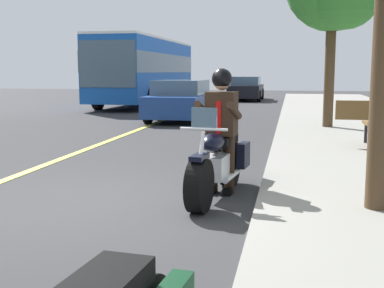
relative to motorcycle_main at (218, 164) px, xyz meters
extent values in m
plane|color=#333335|center=(0.69, -1.42, -0.45)|extent=(80.00, 80.00, 0.00)
cylinder|color=black|center=(0.84, -0.10, -0.12)|extent=(0.68, 0.27, 0.66)
cylinder|color=black|center=(-0.70, 0.08, -0.12)|extent=(0.68, 0.27, 0.66)
cube|color=silver|center=(0.04, -0.01, -0.03)|extent=(0.59, 0.34, 0.32)
ellipsoid|color=black|center=(0.24, -0.03, 0.33)|extent=(0.59, 0.34, 0.24)
cube|color=black|center=(-0.30, 0.03, 0.29)|extent=(0.73, 0.36, 0.12)
cube|color=black|center=(-0.62, 0.29, 0.03)|extent=(0.41, 0.17, 0.36)
cube|color=black|center=(-0.68, -0.15, 0.03)|extent=(0.41, 0.17, 0.36)
cylinder|color=silver|center=(0.82, -0.10, 0.15)|extent=(0.35, 0.09, 0.76)
cylinder|color=silver|center=(0.66, -0.08, 0.55)|extent=(0.11, 0.60, 0.04)
cube|color=black|center=(0.84, -0.10, 0.23)|extent=(0.38, 0.20, 0.06)
cylinder|color=silver|center=(-0.23, 0.19, -0.19)|extent=(0.90, 0.18, 0.08)
cube|color=slate|center=(0.64, -0.08, 0.67)|extent=(0.08, 0.32, 0.28)
cylinder|color=black|center=(-0.19, 0.14, -0.03)|extent=(0.14, 0.14, 0.84)
cube|color=black|center=(-0.13, 0.13, -0.40)|extent=(0.27, 0.14, 0.10)
cylinder|color=black|center=(-0.22, -0.10, -0.03)|extent=(0.14, 0.14, 0.84)
cube|color=black|center=(-0.16, -0.11, -0.40)|extent=(0.27, 0.14, 0.10)
cube|color=black|center=(-0.20, 0.02, 0.67)|extent=(0.36, 0.43, 0.60)
cube|color=red|center=(-0.04, 0.00, 0.63)|extent=(0.03, 0.07, 0.44)
cylinder|color=black|center=(0.00, 0.22, 0.73)|extent=(0.56, 0.16, 0.28)
cylinder|color=black|center=(-0.05, -0.22, 0.73)|extent=(0.56, 0.16, 0.28)
sphere|color=tan|center=(-0.20, 0.02, 1.10)|extent=(0.22, 0.22, 0.22)
sphere|color=black|center=(-0.20, 0.02, 1.15)|extent=(0.28, 0.28, 0.28)
cube|color=blue|center=(-18.30, -6.37, 1.32)|extent=(11.00, 2.50, 2.85)
cube|color=slate|center=(-18.30, -6.37, 1.65)|extent=(11.04, 2.52, 0.90)
cube|color=slate|center=(-12.80, -6.37, 1.55)|extent=(0.06, 2.40, 1.90)
cube|color=white|center=(-18.30, -6.37, 2.80)|extent=(11.00, 2.50, 0.10)
cylinder|color=black|center=(-14.70, -5.17, 0.05)|extent=(1.00, 0.30, 1.00)
cylinder|color=black|center=(-14.70, -7.57, 0.05)|extent=(1.00, 0.30, 1.00)
cylinder|color=black|center=(-21.50, -5.17, 0.05)|extent=(1.00, 0.30, 1.00)
cylinder|color=black|center=(-21.50, -7.57, 0.05)|extent=(1.00, 0.30, 1.00)
cube|color=black|center=(-23.45, -1.70, 0.10)|extent=(4.60, 1.80, 0.70)
cube|color=slate|center=(-23.25, -1.70, 0.65)|extent=(2.40, 1.60, 0.60)
cylinder|color=black|center=(-24.90, -2.55, -0.13)|extent=(0.64, 0.22, 0.64)
cylinder|color=black|center=(-24.90, -0.85, -0.13)|extent=(0.64, 0.22, 0.64)
cylinder|color=black|center=(-22.00, -2.55, -0.13)|extent=(0.64, 0.22, 0.64)
cylinder|color=black|center=(-22.00, -0.85, -0.13)|extent=(0.64, 0.22, 0.64)
cube|color=navy|center=(-10.69, -2.81, 0.10)|extent=(4.60, 1.80, 0.70)
cube|color=slate|center=(-10.49, -2.81, 0.65)|extent=(2.40, 1.60, 0.60)
cylinder|color=black|center=(-12.14, -3.66, -0.13)|extent=(0.64, 0.22, 0.64)
cylinder|color=black|center=(-12.14, -1.96, -0.13)|extent=(0.64, 0.22, 0.64)
cylinder|color=black|center=(-9.24, -3.66, -0.13)|extent=(0.64, 0.22, 0.64)
cylinder|color=black|center=(-9.24, -1.96, -0.13)|extent=(0.64, 0.22, 0.64)
cube|color=brown|center=(-4.01, 2.78, 0.15)|extent=(1.81, 0.55, 0.06)
cube|color=brown|center=(-4.23, 2.77, 0.45)|extent=(0.11, 1.80, 0.40)
cube|color=black|center=(-3.26, 2.62, -0.09)|extent=(0.06, 0.06, 0.42)
cube|color=black|center=(-4.76, 2.94, -0.09)|extent=(0.06, 0.06, 0.42)
cube|color=black|center=(-4.75, 2.58, -0.09)|extent=(0.06, 0.06, 0.42)
cylinder|color=#4C3823|center=(-7.96, 1.99, 1.16)|extent=(0.28, 0.28, 2.93)
camera|label=1|loc=(6.67, 0.96, 1.25)|focal=47.02mm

